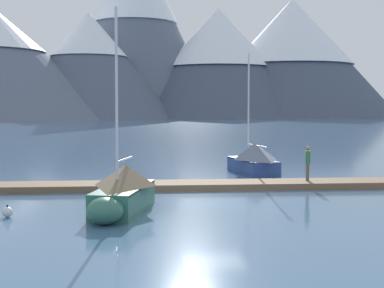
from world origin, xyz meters
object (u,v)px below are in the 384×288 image
at_px(sailboat_mid_dock_port, 252,159).
at_px(person_on_dock, 308,161).
at_px(sailboat_second_berth, 122,190).
at_px(mooring_buoy_channel_marker, 7,212).

bearing_deg(sailboat_mid_dock_port, person_on_dock, -79.22).
bearing_deg(sailboat_mid_dock_port, sailboat_second_berth, -124.01).
distance_m(sailboat_mid_dock_port, mooring_buoy_channel_marker, 17.06).
xyz_separation_m(sailboat_mid_dock_port, person_on_dock, (1.18, -6.21, 0.41)).
xyz_separation_m(person_on_dock, mooring_buoy_channel_marker, (-13.17, -5.90, -1.08)).
xyz_separation_m(sailboat_second_berth, mooring_buoy_channel_marker, (-4.06, -0.35, -0.64)).
distance_m(sailboat_second_berth, person_on_dock, 10.69).
height_order(sailboat_mid_dock_port, person_on_dock, sailboat_mid_dock_port).
bearing_deg(person_on_dock, sailboat_mid_dock_port, 100.78).
distance_m(person_on_dock, mooring_buoy_channel_marker, 14.48).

